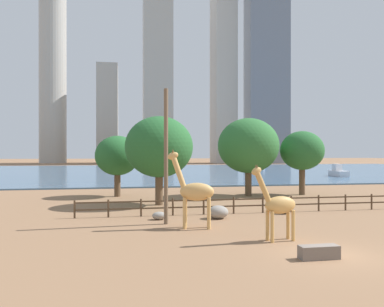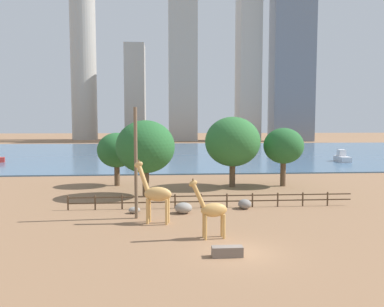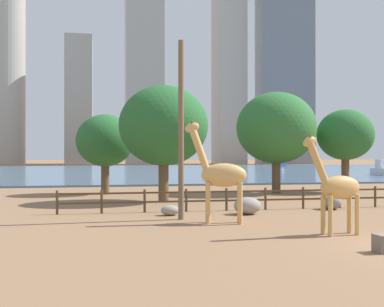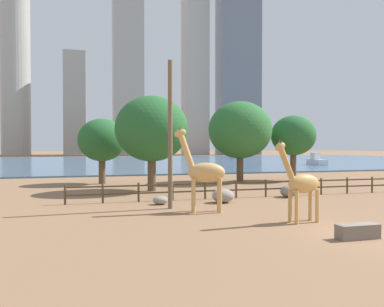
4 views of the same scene
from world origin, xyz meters
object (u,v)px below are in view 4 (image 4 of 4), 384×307
(tree_left_small, at_px, (152,129))
(boat_ferry, at_px, (235,155))
(utility_pole, at_px, (170,135))
(tree_left_large, at_px, (293,136))
(giraffe_companion, at_px, (301,184))
(boulder_near_fence, at_px, (288,191))
(feeding_trough, at_px, (358,231))
(boat_sailboat, at_px, (316,161))
(giraffe_tall, at_px, (204,172))
(tree_center_broad, at_px, (240,130))
(boulder_small, at_px, (223,196))
(tree_right_tall, at_px, (102,140))
(boulder_by_pole, at_px, (160,200))

(tree_left_small, height_order, boat_ferry, tree_left_small)
(utility_pole, bearing_deg, boat_ferry, 65.91)
(tree_left_small, bearing_deg, tree_left_large, 17.90)
(giraffe_companion, bearing_deg, utility_pole, -54.83)
(giraffe_companion, xyz_separation_m, boulder_near_fence, (4.10, 8.44, -1.50))
(feeding_trough, relative_size, boat_sailboat, 0.33)
(giraffe_tall, bearing_deg, tree_center_broad, -105.40)
(tree_left_large, bearing_deg, feeding_trough, -114.83)
(giraffe_tall, xyz_separation_m, feeding_trough, (4.27, -7.64, -2.01))
(boulder_small, distance_m, tree_right_tall, 17.22)
(giraffe_tall, height_order, boat_sailboat, giraffe_tall)
(giraffe_companion, height_order, boulder_by_pole, giraffe_companion)
(boulder_small, distance_m, boat_sailboat, 51.93)
(giraffe_tall, xyz_separation_m, tree_right_tall, (-5.16, 18.04, 2.08))
(giraffe_tall, xyz_separation_m, boulder_by_pole, (-1.91, 3.35, -2.03))
(giraffe_tall, distance_m, tree_center_broad, 18.73)
(utility_pole, height_order, boulder_by_pole, utility_pole)
(utility_pole, height_order, boulder_near_fence, utility_pole)
(boulder_by_pole, bearing_deg, boulder_near_fence, 5.57)
(giraffe_tall, distance_m, boulder_by_pole, 4.36)
(boulder_near_fence, distance_m, boat_ferry, 96.93)
(giraffe_tall, bearing_deg, boat_ferry, -99.25)
(utility_pole, xyz_separation_m, boulder_by_pole, (-0.30, 1.69, -4.22))
(boat_ferry, distance_m, boat_sailboat, 53.19)
(boulder_by_pole, height_order, boulder_small, boulder_small)
(boulder_by_pole, distance_m, boulder_small, 4.22)
(tree_center_broad, xyz_separation_m, boat_sailboat, (26.91, 26.50, -4.50))
(boulder_by_pole, xyz_separation_m, feeding_trough, (6.19, -10.99, 0.02))
(boulder_small, distance_m, tree_left_large, 19.03)
(tree_center_broad, xyz_separation_m, tree_right_tall, (-14.12, 1.91, -1.10))
(boulder_near_fence, bearing_deg, tree_left_large, 58.14)
(boulder_near_fence, bearing_deg, giraffe_companion, -115.93)
(tree_right_tall, bearing_deg, utility_pole, -77.80)
(feeding_trough, bearing_deg, boulder_by_pole, 119.37)
(giraffe_tall, relative_size, giraffe_companion, 1.20)
(boulder_small, height_order, tree_center_broad, tree_center_broad)
(giraffe_companion, relative_size, boat_ferry, 0.80)
(utility_pole, height_order, tree_left_large, utility_pole)
(giraffe_companion, relative_size, boulder_near_fence, 3.49)
(tree_right_tall, bearing_deg, boat_sailboat, 30.93)
(boat_sailboat, bearing_deg, tree_right_tall, -51.17)
(boulder_near_fence, xyz_separation_m, feeding_trough, (-3.64, -11.95, -0.14))
(tree_center_broad, bearing_deg, boat_ferry, 68.42)
(boulder_small, xyz_separation_m, boat_ferry, (38.11, 92.61, 0.51))
(boulder_by_pole, xyz_separation_m, tree_center_broad, (10.88, 12.79, 5.21))
(boulder_near_fence, bearing_deg, boat_sailboat, 53.89)
(utility_pole, xyz_separation_m, tree_left_large, (16.91, 14.53, 0.43))
(utility_pole, height_order, tree_left_small, utility_pole)
(tree_right_tall, bearing_deg, tree_left_small, -61.73)
(tree_left_small, bearing_deg, boulder_by_pole, -94.88)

